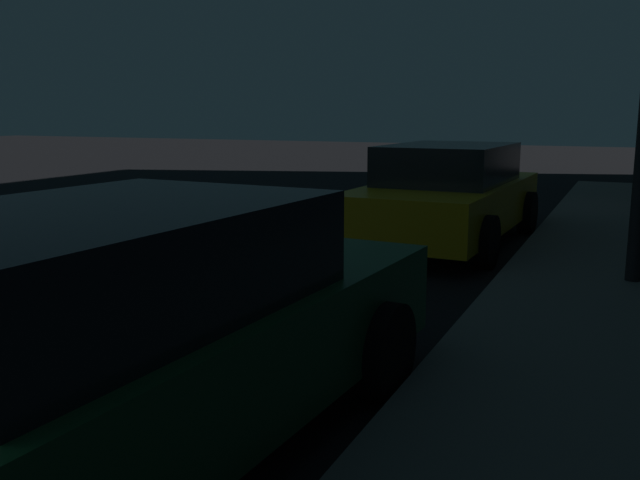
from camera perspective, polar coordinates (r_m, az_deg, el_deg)
car_green at (r=3.83m, az=-16.39°, el=-7.73°), size 2.25×4.68×1.43m
car_yellow_cab at (r=10.12m, az=10.53°, el=3.74°), size 2.13×4.51×1.43m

